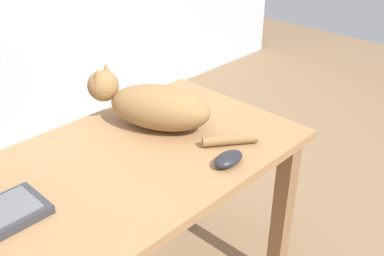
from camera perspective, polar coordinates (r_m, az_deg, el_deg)
name	(u,v)px	position (r m, az deg, el deg)	size (l,w,h in m)	color
desk	(93,207)	(1.38, -12.61, -9.99)	(1.41, 0.66, 0.72)	#9E7247
cat	(154,105)	(1.52, -4.98, 2.97)	(0.31, 0.57, 0.20)	olive
computer_mouse	(228,159)	(1.34, 4.72, -4.01)	(0.11, 0.06, 0.04)	#232328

